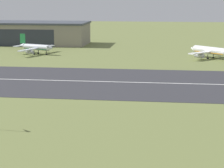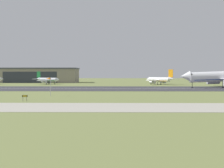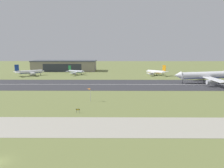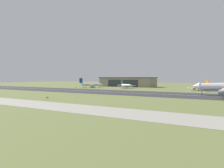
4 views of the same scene
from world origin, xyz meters
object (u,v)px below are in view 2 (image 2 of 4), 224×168
object	(u,v)px
airplane_parked_east	(159,80)
runway_sign	(25,97)
airplane_parked_centre	(48,80)
windsock_pole	(48,80)

from	to	relation	value
airplane_parked_east	runway_sign	bearing A→B (deg)	-113.26
airplane_parked_centre	runway_sign	size ratio (longest dim) A/B	14.29
airplane_parked_east	runway_sign	xyz separation A→B (m)	(-50.16, -116.66, -1.87)
runway_sign	windsock_pole	bearing A→B (deg)	84.27
airplane_parked_centre	windsock_pole	size ratio (longest dim) A/B	3.87
airplane_parked_centre	airplane_parked_east	size ratio (longest dim) A/B	1.08
airplane_parked_centre	airplane_parked_east	world-z (taller)	airplane_parked_east
airplane_parked_centre	windsock_pole	world-z (taller)	airplane_parked_centre
airplane_parked_east	windsock_pole	bearing A→B (deg)	-116.26
airplane_parked_east	runway_sign	size ratio (longest dim) A/B	13.27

